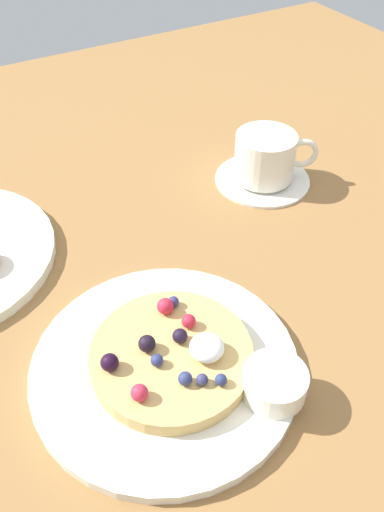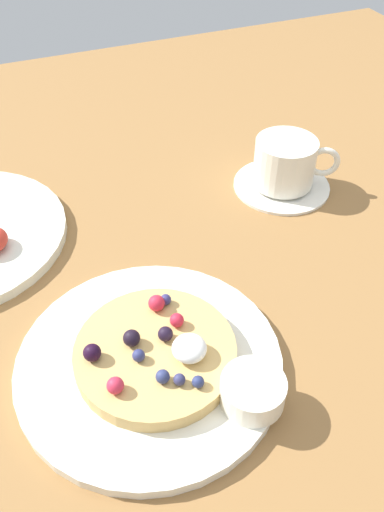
# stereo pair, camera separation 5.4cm
# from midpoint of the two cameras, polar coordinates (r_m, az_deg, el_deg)

# --- Properties ---
(ground_plane) EXTENTS (1.51, 1.43, 0.03)m
(ground_plane) POSITION_cam_midpoint_polar(r_m,az_deg,el_deg) (0.59, -2.49, -5.70)
(ground_plane) COLOR olive
(pancake_plate) EXTENTS (0.25, 0.25, 0.01)m
(pancake_plate) POSITION_cam_midpoint_polar(r_m,az_deg,el_deg) (0.51, -6.01, -11.92)
(pancake_plate) COLOR white
(pancake_plate) RESTS_ON ground_plane
(pancake_with_berries) EXTENTS (0.15, 0.15, 0.04)m
(pancake_with_berries) POSITION_cam_midpoint_polar(r_m,az_deg,el_deg) (0.50, -5.30, -10.84)
(pancake_with_berries) COLOR tan
(pancake_with_berries) RESTS_ON pancake_plate
(syrup_ramekin) EXTENTS (0.06, 0.06, 0.03)m
(syrup_ramekin) POSITION_cam_midpoint_polar(r_m,az_deg,el_deg) (0.48, 6.03, -13.50)
(syrup_ramekin) COLOR white
(syrup_ramekin) RESTS_ON pancake_plate
(coffee_saucer) EXTENTS (0.13, 0.13, 0.01)m
(coffee_saucer) POSITION_cam_midpoint_polar(r_m,az_deg,el_deg) (0.75, 5.58, 8.30)
(coffee_saucer) COLOR white
(coffee_saucer) RESTS_ON ground_plane
(coffee_cup) EXTENTS (0.11, 0.08, 0.06)m
(coffee_cup) POSITION_cam_midpoint_polar(r_m,az_deg,el_deg) (0.73, 5.91, 10.69)
(coffee_cup) COLOR white
(coffee_cup) RESTS_ON coffee_saucer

